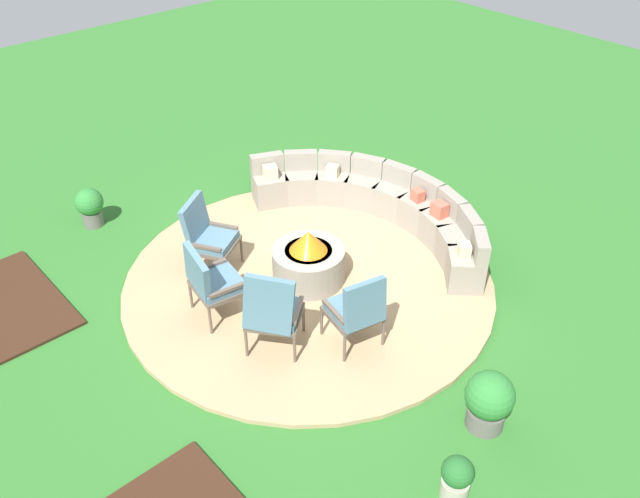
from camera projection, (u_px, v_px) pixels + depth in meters
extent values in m
plane|color=#2D6B28|center=(309.00, 282.00, 8.81)|extent=(24.00, 24.00, 0.00)
cylinder|color=tan|center=(309.00, 280.00, 8.80)|extent=(4.87, 4.87, 0.06)
cylinder|color=gray|center=(309.00, 265.00, 8.64)|extent=(0.95, 0.95, 0.47)
cylinder|color=black|center=(308.00, 252.00, 8.52)|extent=(0.62, 0.62, 0.06)
cone|color=orange|center=(308.00, 241.00, 8.42)|extent=(0.49, 0.49, 0.28)
cube|color=gray|center=(465.00, 270.00, 8.56)|extent=(0.67, 0.67, 0.46)
cube|color=gray|center=(480.00, 246.00, 8.34)|extent=(0.47, 0.46, 0.29)
cube|color=gray|center=(456.00, 248.00, 8.96)|extent=(0.66, 0.64, 0.46)
cube|color=gray|center=(470.00, 223.00, 8.76)|extent=(0.51, 0.39, 0.29)
cube|color=gray|center=(440.00, 229.00, 9.33)|extent=(0.61, 0.58, 0.46)
cube|color=gray|center=(452.00, 203.00, 9.16)|extent=(0.52, 0.30, 0.29)
cube|color=gray|center=(418.00, 213.00, 9.67)|extent=(0.52, 0.48, 0.46)
cube|color=gray|center=(428.00, 187.00, 9.52)|extent=(0.51, 0.19, 0.29)
cube|color=gray|center=(392.00, 200.00, 9.95)|extent=(0.57, 0.53, 0.46)
cube|color=gray|center=(399.00, 175.00, 9.82)|extent=(0.52, 0.25, 0.29)
cube|color=gray|center=(364.00, 192.00, 10.15)|extent=(0.64, 0.62, 0.46)
cube|color=gray|center=(368.00, 166.00, 10.04)|extent=(0.52, 0.35, 0.29)
cube|color=gray|center=(333.00, 187.00, 10.26)|extent=(0.67, 0.66, 0.46)
cube|color=gray|center=(335.00, 161.00, 10.16)|extent=(0.49, 0.44, 0.29)
cube|color=gray|center=(302.00, 186.00, 10.29)|extent=(0.66, 0.67, 0.46)
cube|color=gray|center=(301.00, 160.00, 10.18)|extent=(0.43, 0.49, 0.29)
cube|color=gray|center=(270.00, 189.00, 10.21)|extent=(0.61, 0.64, 0.46)
cube|color=gray|center=(267.00, 163.00, 10.10)|extent=(0.35, 0.52, 0.29)
cube|color=beige|center=(333.00, 171.00, 10.04)|extent=(0.22, 0.21, 0.17)
cube|color=beige|center=(464.00, 250.00, 8.38)|extent=(0.23, 0.23, 0.17)
cube|color=beige|center=(270.00, 172.00, 9.98)|extent=(0.24, 0.25, 0.20)
cube|color=#BC5B47|center=(439.00, 209.00, 9.12)|extent=(0.22, 0.19, 0.20)
cube|color=#BC5B47|center=(418.00, 195.00, 9.46)|extent=(0.19, 0.17, 0.17)
cylinder|color=brown|center=(242.00, 250.00, 8.99)|extent=(0.04, 0.04, 0.38)
cylinder|color=brown|center=(225.00, 273.00, 8.57)|extent=(0.04, 0.04, 0.38)
cylinder|color=brown|center=(207.00, 243.00, 9.12)|extent=(0.04, 0.04, 0.38)
cylinder|color=brown|center=(189.00, 266.00, 8.70)|extent=(0.04, 0.04, 0.38)
cube|color=brown|center=(214.00, 244.00, 8.72)|extent=(0.77, 0.78, 0.05)
cube|color=slate|center=(214.00, 240.00, 8.68)|extent=(0.71, 0.72, 0.09)
cube|color=slate|center=(195.00, 221.00, 8.58)|extent=(0.38, 0.57, 0.64)
cube|color=brown|center=(222.00, 225.00, 8.84)|extent=(0.43, 0.28, 0.04)
cube|color=brown|center=(204.00, 247.00, 8.44)|extent=(0.43, 0.28, 0.04)
cylinder|color=brown|center=(230.00, 281.00, 8.44)|extent=(0.04, 0.04, 0.38)
cylinder|color=brown|center=(250.00, 305.00, 8.05)|extent=(0.04, 0.04, 0.38)
cylinder|color=brown|center=(191.00, 295.00, 8.21)|extent=(0.04, 0.04, 0.38)
cylinder|color=brown|center=(210.00, 321.00, 7.82)|extent=(0.04, 0.04, 0.38)
cube|color=brown|center=(219.00, 287.00, 8.00)|extent=(0.68, 0.65, 0.05)
cube|color=slate|center=(218.00, 282.00, 7.96)|extent=(0.63, 0.60, 0.09)
cube|color=slate|center=(197.00, 273.00, 7.72)|extent=(0.63, 0.19, 0.64)
cube|color=brown|center=(208.00, 266.00, 8.11)|extent=(0.12, 0.49, 0.04)
cube|color=brown|center=(228.00, 290.00, 7.74)|extent=(0.12, 0.49, 0.04)
cylinder|color=brown|center=(258.00, 313.00, 7.94)|extent=(0.04, 0.04, 0.38)
cylinder|color=brown|center=(304.00, 318.00, 7.86)|extent=(0.04, 0.04, 0.38)
cylinder|color=brown|center=(246.00, 343.00, 7.52)|extent=(0.04, 0.04, 0.38)
cylinder|color=brown|center=(295.00, 349.00, 7.44)|extent=(0.04, 0.04, 0.38)
cube|color=brown|center=(275.00, 317.00, 7.56)|extent=(0.82, 0.81, 0.05)
cube|color=slate|center=(275.00, 312.00, 7.52)|extent=(0.75, 0.75, 0.09)
cube|color=slate|center=(268.00, 305.00, 7.15)|extent=(0.49, 0.47, 0.75)
cube|color=brown|center=(251.00, 305.00, 7.52)|extent=(0.34, 0.41, 0.04)
cube|color=brown|center=(298.00, 310.00, 7.45)|extent=(0.34, 0.41, 0.04)
cylinder|color=brown|center=(322.00, 322.00, 7.81)|extent=(0.04, 0.04, 0.38)
cylinder|color=brown|center=(359.00, 307.00, 8.02)|extent=(0.04, 0.04, 0.38)
cylinder|color=brown|center=(345.00, 348.00, 7.45)|extent=(0.04, 0.04, 0.38)
cylinder|color=brown|center=(383.00, 332.00, 7.66)|extent=(0.04, 0.04, 0.38)
cube|color=brown|center=(353.00, 313.00, 7.61)|extent=(0.65, 0.66, 0.05)
cube|color=slate|center=(353.00, 309.00, 7.57)|extent=(0.60, 0.61, 0.09)
cube|color=slate|center=(365.00, 305.00, 7.27)|extent=(0.25, 0.55, 0.58)
cube|color=brown|center=(334.00, 312.00, 7.43)|extent=(0.47, 0.14, 0.04)
cube|color=brown|center=(372.00, 297.00, 7.63)|extent=(0.47, 0.14, 0.04)
cylinder|color=#A89E8E|center=(454.00, 488.00, 6.16)|extent=(0.27, 0.27, 0.21)
sphere|color=#236028|center=(458.00, 472.00, 6.02)|extent=(0.30, 0.30, 0.30)
cylinder|color=#605B56|center=(93.00, 218.00, 9.87)|extent=(0.30, 0.30, 0.24)
sphere|color=#2D7A33|center=(89.00, 202.00, 9.71)|extent=(0.41, 0.41, 0.41)
cylinder|color=#605B56|center=(485.00, 417.00, 6.83)|extent=(0.39, 0.39, 0.23)
sphere|color=#2D7A33|center=(490.00, 395.00, 6.64)|extent=(0.51, 0.51, 0.51)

